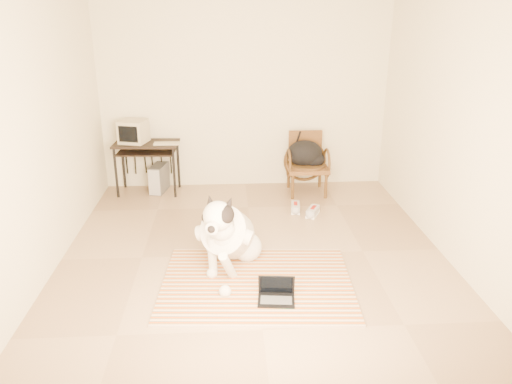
{
  "coord_description": "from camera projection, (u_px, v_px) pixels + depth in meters",
  "views": [
    {
      "loc": [
        -0.26,
        -4.71,
        2.47
      ],
      "look_at": [
        0.0,
        -0.33,
        0.83
      ],
      "focal_mm": 35.0,
      "sensor_mm": 36.0,
      "label": 1
    }
  ],
  "objects": [
    {
      "name": "laptop",
      "position": [
        276.0,
        294.0,
        4.41
      ],
      "size": [
        0.35,
        0.27,
        0.23
      ],
      "color": "black",
      "rests_on": "rug"
    },
    {
      "name": "pc_tower",
      "position": [
        159.0,
        178.0,
        7.02
      ],
      "size": [
        0.26,
        0.44,
        0.38
      ],
      "color": "#504F52",
      "rests_on": "floor"
    },
    {
      "name": "computer_desk",
      "position": [
        146.0,
        150.0,
        6.82
      ],
      "size": [
        0.89,
        0.53,
        0.72
      ],
      "color": "black",
      "rests_on": "floor"
    },
    {
      "name": "rattan_chair",
      "position": [
        307.0,
        163.0,
        6.93
      ],
      "size": [
        0.55,
        0.53,
        0.83
      ],
      "color": "brown",
      "rests_on": "floor"
    },
    {
      "name": "wall_left",
      "position": [
        42.0,
        132.0,
        4.69
      ],
      "size": [
        0.0,
        4.5,
        4.5
      ],
      "primitive_type": "plane",
      "rotation": [
        1.57,
        0.0,
        1.57
      ],
      "color": "beige",
      "rests_on": "floor"
    },
    {
      "name": "sneaker_right",
      "position": [
        313.0,
        212.0,
        6.26
      ],
      "size": [
        0.22,
        0.3,
        0.1
      ],
      "color": "white",
      "rests_on": "floor"
    },
    {
      "name": "crt_monitor",
      "position": [
        133.0,
        131.0,
        6.76
      ],
      "size": [
        0.42,
        0.4,
        0.3
      ],
      "color": "#B4A88D",
      "rests_on": "computer_desk"
    },
    {
      "name": "wall_back",
      "position": [
        244.0,
        92.0,
        6.91
      ],
      "size": [
        4.5,
        0.0,
        4.5
      ],
      "primitive_type": "plane",
      "rotation": [
        1.57,
        0.0,
        0.0
      ],
      "color": "beige",
      "rests_on": "floor"
    },
    {
      "name": "backpack",
      "position": [
        306.0,
        154.0,
        6.87
      ],
      "size": [
        0.52,
        0.4,
        0.36
      ],
      "color": "black",
      "rests_on": "rattan_chair"
    },
    {
      "name": "wall_front",
      "position": [
        276.0,
        226.0,
        2.7
      ],
      "size": [
        4.5,
        0.0,
        4.5
      ],
      "primitive_type": "plane",
      "rotation": [
        -1.57,
        0.0,
        0.0
      ],
      "color": "beige",
      "rests_on": "floor"
    },
    {
      "name": "dog",
      "position": [
        228.0,
        235.0,
        4.89
      ],
      "size": [
        0.64,
        1.23,
        0.89
      ],
      "color": "silver",
      "rests_on": "rug"
    },
    {
      "name": "sneaker_left",
      "position": [
        295.0,
        208.0,
        6.39
      ],
      "size": [
        0.14,
        0.28,
        0.09
      ],
      "color": "white",
      "rests_on": "floor"
    },
    {
      "name": "desk_keyboard",
      "position": [
        167.0,
        143.0,
        6.72
      ],
      "size": [
        0.34,
        0.13,
        0.02
      ],
      "primitive_type": "cube",
      "rotation": [
        0.0,
        0.0,
        -0.01
      ],
      "color": "#B4A88D",
      "rests_on": "computer_desk"
    },
    {
      "name": "floor",
      "position": [
        254.0,
        254.0,
        5.28
      ],
      "size": [
        4.5,
        4.5,
        0.0
      ],
      "primitive_type": "plane",
      "color": "#9F8162",
      "rests_on": "ground"
    },
    {
      "name": "rug",
      "position": [
        257.0,
        283.0,
        4.71
      ],
      "size": [
        1.86,
        1.47,
        0.02
      ],
      "color": "#C65214",
      "rests_on": "floor"
    },
    {
      "name": "wall_right",
      "position": [
        456.0,
        127.0,
        4.92
      ],
      "size": [
        0.0,
        4.5,
        4.5
      ],
      "primitive_type": "plane",
      "rotation": [
        1.57,
        0.0,
        -1.57
      ],
      "color": "beige",
      "rests_on": "floor"
    }
  ]
}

